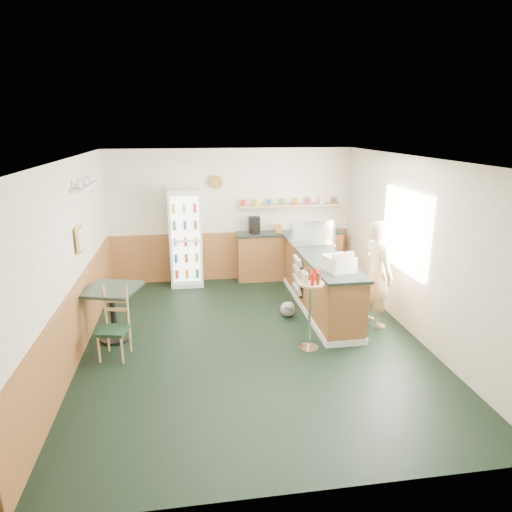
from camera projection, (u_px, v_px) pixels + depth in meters
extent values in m
plane|color=black|center=(252.00, 341.00, 6.89)|extent=(6.00, 6.00, 0.00)
cube|color=silver|center=(231.00, 215.00, 9.38)|extent=(5.00, 0.02, 2.70)
cube|color=silver|center=(68.00, 263.00, 6.16)|extent=(0.02, 6.00, 2.70)
cube|color=silver|center=(416.00, 248.00, 6.88)|extent=(0.02, 6.00, 2.70)
cube|color=white|center=(252.00, 158.00, 6.14)|extent=(5.00, 6.00, 0.02)
cube|color=#93582F|center=(232.00, 256.00, 9.58)|extent=(4.98, 0.05, 1.00)
cube|color=#93582F|center=(78.00, 320.00, 6.40)|extent=(0.05, 5.98, 1.00)
cube|color=white|center=(405.00, 231.00, 7.11)|extent=(0.06, 1.45, 1.25)
cube|color=#D7B950|center=(79.00, 239.00, 6.58)|extent=(0.03, 0.32, 0.38)
cube|color=white|center=(85.00, 186.00, 6.87)|extent=(0.18, 1.20, 0.03)
cylinder|color=olive|center=(216.00, 182.00, 9.08)|extent=(0.26, 0.04, 0.26)
cube|color=#93582F|center=(320.00, 283.00, 7.98)|extent=(0.60, 2.95, 0.95)
cube|color=white|center=(319.00, 306.00, 8.10)|extent=(0.64, 2.97, 0.10)
cube|color=#25332B|center=(321.00, 255.00, 7.84)|extent=(0.68, 3.01, 0.05)
cube|color=#93582F|center=(289.00, 257.00, 9.60)|extent=(2.20, 0.38, 0.95)
cube|color=#25332B|center=(290.00, 233.00, 9.46)|extent=(2.24, 0.42, 0.05)
cube|color=tan|center=(290.00, 205.00, 9.38)|extent=(2.10, 0.22, 0.04)
cube|color=black|center=(254.00, 225.00, 9.29)|extent=(0.22, 0.18, 0.34)
cylinder|color=#B2664C|center=(244.00, 203.00, 9.22)|extent=(0.10, 0.10, 0.12)
cylinder|color=#B2664C|center=(257.00, 202.00, 9.25)|extent=(0.10, 0.10, 0.12)
cylinder|color=#B2664C|center=(270.00, 202.00, 9.29)|extent=(0.10, 0.10, 0.12)
cylinder|color=#B2664C|center=(283.00, 202.00, 9.33)|extent=(0.10, 0.10, 0.12)
cylinder|color=#B2664C|center=(296.00, 201.00, 9.37)|extent=(0.10, 0.10, 0.12)
cylinder|color=#B2664C|center=(309.00, 201.00, 9.41)|extent=(0.10, 0.10, 0.12)
cylinder|color=#B2664C|center=(322.00, 201.00, 9.45)|extent=(0.10, 0.10, 0.12)
cylinder|color=#B2664C|center=(334.00, 200.00, 9.49)|extent=(0.10, 0.10, 0.12)
cube|color=silver|center=(186.00, 238.00, 9.13)|extent=(0.64, 0.45, 1.94)
cube|color=white|center=(186.00, 240.00, 8.91)|extent=(0.54, 0.02, 1.71)
cube|color=silver|center=(186.00, 241.00, 8.84)|extent=(0.58, 0.02, 1.77)
cube|color=silver|center=(312.00, 244.00, 8.39)|extent=(0.78, 0.41, 0.05)
cube|color=silver|center=(312.00, 232.00, 8.33)|extent=(0.76, 0.39, 0.39)
cube|color=beige|center=(339.00, 263.00, 6.91)|extent=(0.48, 0.50, 0.23)
imported|color=tan|center=(377.00, 274.00, 7.24)|extent=(0.55, 0.67, 1.73)
cylinder|color=silver|center=(308.00, 347.00, 6.66)|extent=(0.30, 0.30, 0.02)
cylinder|color=silver|center=(309.00, 316.00, 6.52)|extent=(0.04, 0.04, 0.99)
cylinder|color=tan|center=(311.00, 284.00, 6.39)|extent=(0.38, 0.38, 0.03)
cylinder|color=red|center=(319.00, 277.00, 6.37)|extent=(0.05, 0.05, 0.17)
cylinder|color=red|center=(315.00, 275.00, 6.45)|extent=(0.05, 0.05, 0.17)
cylinder|color=red|center=(309.00, 274.00, 6.47)|extent=(0.05, 0.05, 0.17)
cylinder|color=red|center=(304.00, 275.00, 6.43)|extent=(0.05, 0.05, 0.17)
cylinder|color=red|center=(303.00, 277.00, 6.35)|extent=(0.05, 0.05, 0.17)
cylinder|color=red|center=(306.00, 279.00, 6.28)|extent=(0.05, 0.05, 0.17)
cylinder|color=red|center=(313.00, 280.00, 6.25)|extent=(0.05, 0.05, 0.17)
cylinder|color=red|center=(318.00, 279.00, 6.29)|extent=(0.05, 0.05, 0.17)
cube|color=black|center=(298.00, 293.00, 8.15)|extent=(0.05, 0.43, 0.03)
cube|color=silver|center=(297.00, 289.00, 8.13)|extent=(0.09, 0.39, 0.15)
cube|color=black|center=(298.00, 284.00, 8.11)|extent=(0.05, 0.43, 0.03)
cube|color=silver|center=(297.00, 280.00, 8.08)|extent=(0.09, 0.39, 0.15)
cube|color=black|center=(299.00, 274.00, 8.06)|extent=(0.05, 0.43, 0.03)
cube|color=silver|center=(298.00, 271.00, 8.04)|extent=(0.09, 0.39, 0.15)
cube|color=black|center=(299.00, 265.00, 8.01)|extent=(0.05, 0.43, 0.03)
cube|color=silver|center=(298.00, 261.00, 7.99)|extent=(0.09, 0.39, 0.15)
cylinder|color=black|center=(116.00, 338.00, 6.92)|extent=(0.43, 0.43, 0.04)
cylinder|color=black|center=(113.00, 315.00, 6.81)|extent=(0.09, 0.09, 0.76)
cube|color=#25332B|center=(111.00, 289.00, 6.70)|extent=(0.95, 0.95, 0.04)
cube|color=black|center=(114.00, 331.00, 6.30)|extent=(0.45, 0.45, 0.04)
cylinder|color=tan|center=(101.00, 350.00, 6.18)|extent=(0.03, 0.03, 0.40)
cylinder|color=tan|center=(125.00, 349.00, 6.23)|extent=(0.03, 0.03, 0.40)
cylinder|color=tan|center=(105.00, 340.00, 6.49)|extent=(0.03, 0.03, 0.40)
cylinder|color=tan|center=(128.00, 338.00, 6.54)|extent=(0.03, 0.03, 0.40)
cube|color=tan|center=(113.00, 305.00, 6.38)|extent=(0.34, 0.11, 0.61)
sphere|color=gray|center=(288.00, 309.00, 7.75)|extent=(0.25, 0.25, 0.25)
sphere|color=gray|center=(289.00, 306.00, 7.60)|extent=(0.15, 0.15, 0.15)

